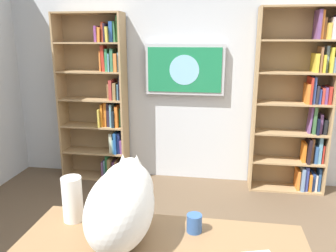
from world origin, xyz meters
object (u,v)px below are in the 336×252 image
(bookshelf_right, at_px, (101,101))
(wall_mounted_tv, at_px, (185,70))
(cat, at_px, (122,202))
(coffee_mug, at_px, (194,223))
(bookshelf_left, at_px, (301,105))
(paper_towel_roll, at_px, (72,199))

(bookshelf_right, bearing_deg, wall_mounted_tv, -175.05)
(cat, height_order, coffee_mug, cat)
(bookshelf_left, xyz_separation_m, cat, (1.33, 2.41, -0.06))
(bookshelf_right, distance_m, paper_towel_roll, 2.36)
(cat, bearing_deg, wall_mounted_tv, -90.56)
(cat, bearing_deg, bookshelf_right, -67.86)
(wall_mounted_tv, bearing_deg, cat, 89.44)
(bookshelf_left, bearing_deg, bookshelf_right, 0.07)
(bookshelf_left, relative_size, paper_towel_roll, 8.09)
(paper_towel_roll, bearing_deg, cat, 157.21)
(bookshelf_left, bearing_deg, cat, 61.04)
(bookshelf_right, height_order, coffee_mug, bookshelf_right)
(bookshelf_left, relative_size, cat, 3.04)
(cat, bearing_deg, paper_towel_roll, -22.79)
(cat, relative_size, coffee_mug, 7.00)
(bookshelf_right, xyz_separation_m, paper_towel_roll, (-0.65, 2.27, -0.12))
(wall_mounted_tv, distance_m, cat, 2.53)
(bookshelf_left, height_order, paper_towel_roll, bookshelf_left)
(paper_towel_roll, relative_size, coffee_mug, 2.63)
(bookshelf_right, bearing_deg, coffee_mug, 120.12)
(bookshelf_left, height_order, cat, bookshelf_left)
(wall_mounted_tv, relative_size, coffee_mug, 9.65)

